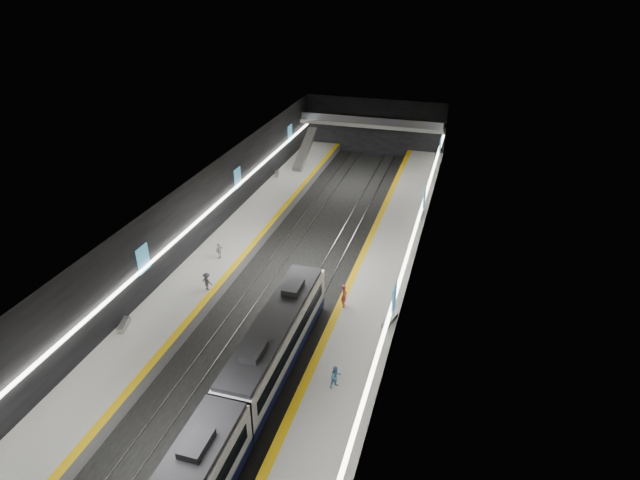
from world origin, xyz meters
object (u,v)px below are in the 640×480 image
(bench_left_near, at_px, (124,325))
(bench_right_near, at_px, (390,320))
(passenger_right_a, at_px, (344,296))
(passenger_left_a, at_px, (219,251))
(escalator, at_px, (305,149))
(passenger_right_b, at_px, (336,377))
(train, at_px, (231,418))
(passenger_left_b, at_px, (207,282))
(bench_left_far, at_px, (277,174))
(bench_right_far, at_px, (421,215))

(bench_left_near, distance_m, bench_right_near, 19.96)
(bench_right_near, relative_size, passenger_right_a, 0.96)
(bench_right_near, height_order, passenger_left_a, passenger_left_a)
(escalator, xyz_separation_m, passenger_right_b, (14.82, -39.77, -1.08))
(escalator, distance_m, passenger_right_b, 42.45)
(bench_left_near, height_order, passenger_left_a, passenger_left_a)
(passenger_right_a, distance_m, passenger_left_a, 13.44)
(train, height_order, passenger_left_b, train)
(train, height_order, bench_left_near, train)
(bench_left_near, xyz_separation_m, bench_left_far, (0.00, 32.56, -0.01))
(bench_left_far, bearing_deg, bench_right_near, -70.62)
(bench_left_far, bearing_deg, bench_right_far, -36.48)
(bench_right_far, distance_m, passenger_left_a, 21.86)
(bench_left_far, distance_m, passenger_left_b, 26.45)
(escalator, height_order, passenger_left_b, escalator)
(bench_left_far, bearing_deg, passenger_left_b, -98.33)
(bench_left_near, distance_m, bench_left_far, 32.56)
(bench_right_near, xyz_separation_m, bench_right_far, (0.02, 19.42, -0.03))
(passenger_right_a, bearing_deg, bench_right_near, -119.81)
(passenger_left_a, bearing_deg, passenger_right_b, 61.67)
(passenger_right_b, distance_m, passenger_left_b, 15.35)
(passenger_right_a, bearing_deg, passenger_left_a, 58.20)
(escalator, bearing_deg, bench_right_far, -36.50)
(escalator, relative_size, passenger_left_a, 5.17)
(train, distance_m, bench_right_far, 33.29)
(bench_right_near, bearing_deg, passenger_right_b, -89.98)
(passenger_right_b, bearing_deg, bench_left_far, 68.43)
(bench_left_far, relative_size, bench_right_far, 0.99)
(bench_left_far, height_order, passenger_left_b, passenger_left_b)
(bench_left_far, xyz_separation_m, passenger_left_b, (3.69, -26.19, 0.60))
(bench_right_near, distance_m, passenger_left_a, 17.46)
(bench_right_far, xyz_separation_m, passenger_right_a, (-3.87, -18.31, 0.77))
(bench_left_near, xyz_separation_m, passenger_right_a, (15.13, 7.29, 0.77))
(passenger_left_a, relative_size, passenger_left_b, 0.98)
(passenger_right_a, height_order, passenger_left_a, passenger_right_a)
(train, relative_size, bench_left_near, 17.49)
(passenger_left_b, bearing_deg, bench_left_near, 74.81)
(bench_right_far, xyz_separation_m, passenger_left_b, (-15.31, -19.22, 0.59))
(escalator, height_order, bench_left_near, escalator)
(escalator, distance_m, bench_left_far, 6.20)
(escalator, xyz_separation_m, bench_right_near, (16.98, -31.99, -1.67))
(bench_right_near, relative_size, passenger_right_b, 1.14)
(escalator, bearing_deg, passenger_right_b, -69.56)
(bench_left_near, height_order, passenger_right_a, passenger_right_a)
(passenger_left_b, bearing_deg, bench_left_far, -67.08)
(bench_left_near, xyz_separation_m, passenger_left_a, (2.35, 11.45, 0.57))
(escalator, bearing_deg, passenger_left_a, -89.26)
(bench_left_near, bearing_deg, passenger_left_b, 44.27)
(train, relative_size, bench_right_near, 15.94)
(passenger_right_b, bearing_deg, bench_left_near, 126.81)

